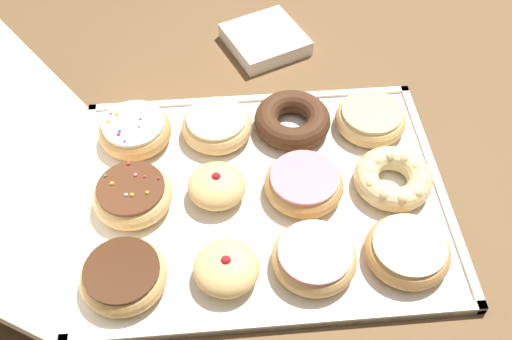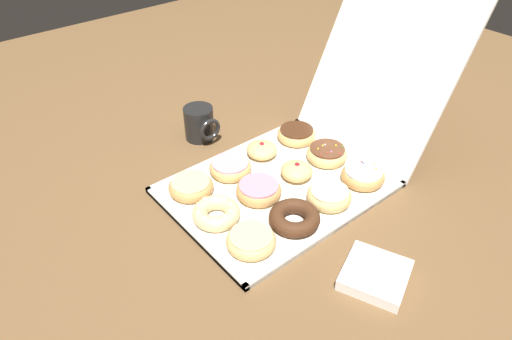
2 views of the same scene
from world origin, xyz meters
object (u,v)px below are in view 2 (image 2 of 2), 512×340
(coffee_mug, at_px, (200,123))
(pink_frosted_donut_3, at_px, (230,167))
(glazed_ring_donut_2, at_px, (251,240))
(chocolate_cake_ring_donut_5, at_px, (294,218))
(cruller_donut_1, at_px, (215,212))
(donut_box, at_px, (277,188))
(glazed_ring_donut_8, at_px, (329,196))
(glazed_ring_donut_0, at_px, (191,186))
(sprinkle_donut_10, at_px, (327,154))
(pink_frosted_donut_4, at_px, (260,191))
(jelly_filled_donut_6, at_px, (262,150))
(napkin_stack, at_px, (375,275))
(sprinkle_donut_11, at_px, (363,175))
(chocolate_frosted_donut_9, at_px, (296,134))
(jelly_filled_donut_7, at_px, (297,171))

(coffee_mug, bearing_deg, pink_frosted_donut_3, -11.91)
(glazed_ring_donut_2, bearing_deg, chocolate_cake_ring_donut_5, 86.36)
(cruller_donut_1, bearing_deg, glazed_ring_donut_2, 3.34)
(donut_box, xyz_separation_m, glazed_ring_donut_2, (0.12, -0.18, 0.02))
(glazed_ring_donut_8, bearing_deg, glazed_ring_donut_0, -135.81)
(coffee_mug, bearing_deg, chocolate_cake_ring_donut_5, -5.77)
(glazed_ring_donut_2, distance_m, sprinkle_donut_10, 0.39)
(donut_box, distance_m, pink_frosted_donut_3, 0.14)
(pink_frosted_donut_4, bearing_deg, donut_box, 93.09)
(pink_frosted_donut_3, relative_size, sprinkle_donut_10, 1.00)
(donut_box, height_order, jelly_filled_donut_6, jelly_filled_donut_6)
(cruller_donut_1, xyz_separation_m, sprinkle_donut_10, (0.00, 0.38, 0.00))
(sprinkle_donut_10, bearing_deg, napkin_stack, -32.34)
(donut_box, distance_m, sprinkle_donut_11, 0.23)
(sprinkle_donut_10, relative_size, napkin_stack, 0.88)
(cruller_donut_1, xyz_separation_m, napkin_stack, (0.36, 0.15, -0.02))
(glazed_ring_donut_2, bearing_deg, pink_frosted_donut_4, 133.79)
(glazed_ring_donut_2, bearing_deg, glazed_ring_donut_0, 179.60)
(pink_frosted_donut_3, xyz_separation_m, pink_frosted_donut_4, (0.13, -0.00, 0.00))
(donut_box, xyz_separation_m, sprinkle_donut_10, (-0.00, 0.18, 0.03))
(chocolate_frosted_donut_9, bearing_deg, glazed_ring_donut_8, -27.20)
(glazed_ring_donut_0, xyz_separation_m, jelly_filled_donut_7, (0.13, 0.25, 0.00))
(cruller_donut_1, height_order, glazed_ring_donut_2, cruller_donut_1)
(cruller_donut_1, relative_size, sprinkle_donut_10, 1.01)
(cruller_donut_1, bearing_deg, jelly_filled_donut_6, 116.41)
(donut_box, height_order, coffee_mug, coffee_mug)
(cruller_donut_1, height_order, glazed_ring_donut_8, same)
(pink_frosted_donut_4, distance_m, napkin_stack, 0.35)
(glazed_ring_donut_0, relative_size, sprinkle_donut_11, 1.01)
(pink_frosted_donut_4, distance_m, jelly_filled_donut_7, 0.13)
(glazed_ring_donut_2, relative_size, pink_frosted_donut_4, 0.98)
(chocolate_cake_ring_donut_5, distance_m, jelly_filled_donut_6, 0.28)
(napkin_stack, bearing_deg, pink_frosted_donut_3, -177.67)
(sprinkle_donut_11, bearing_deg, sprinkle_donut_10, -179.08)
(donut_box, xyz_separation_m, pink_frosted_donut_3, (-0.12, -0.06, 0.02))
(glazed_ring_donut_2, height_order, napkin_stack, glazed_ring_donut_2)
(donut_box, xyz_separation_m, coffee_mug, (-0.33, -0.01, 0.05))
(pink_frosted_donut_4, height_order, sprinkle_donut_10, sprinkle_donut_10)
(sprinkle_donut_11, bearing_deg, cruller_donut_1, -109.21)
(glazed_ring_donut_2, bearing_deg, napkin_stack, 32.36)
(jelly_filled_donut_6, relative_size, napkin_stack, 0.67)
(chocolate_cake_ring_donut_5, bearing_deg, coffee_mug, 174.23)
(glazed_ring_donut_8, height_order, napkin_stack, glazed_ring_donut_8)
(napkin_stack, bearing_deg, jelly_filled_donut_6, 168.66)
(cruller_donut_1, relative_size, pink_frosted_donut_4, 1.00)
(glazed_ring_donut_2, relative_size, sprinkle_donut_10, 1.00)
(glazed_ring_donut_8, relative_size, napkin_stack, 0.86)
(pink_frosted_donut_4, height_order, glazed_ring_donut_8, same)
(cruller_donut_1, xyz_separation_m, pink_frosted_donut_4, (0.01, 0.13, 0.00))
(glazed_ring_donut_2, height_order, pink_frosted_donut_4, pink_frosted_donut_4)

